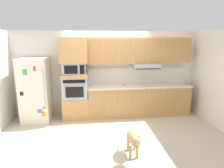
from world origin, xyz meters
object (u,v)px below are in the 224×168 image
refrigerator (35,90)px  built_in_oven (75,88)px  dog (133,139)px  microwave (74,68)px  screwdriver (124,85)px

refrigerator → built_in_oven: refrigerator is taller
built_in_oven → dog: built_in_oven is taller
dog → microwave: bearing=-147.1°
microwave → screwdriver: bearing=1.2°
screwdriver → dog: screwdriver is taller
refrigerator → microwave: (1.09, 0.07, 0.58)m
dog → screwdriver: bearing=177.6°
built_in_oven → refrigerator: bearing=-176.5°
microwave → screwdriver: (1.43, 0.03, -0.53)m
microwave → built_in_oven: bearing=179.2°
screwdriver → refrigerator: bearing=-177.8°
built_in_oven → screwdriver: 1.43m
built_in_oven → screwdriver: size_ratio=5.00×
refrigerator → screwdriver: size_ratio=12.58×
built_in_oven → microwave: size_ratio=1.09×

